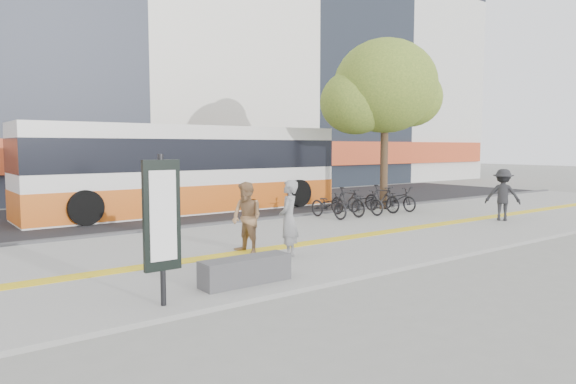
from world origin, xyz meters
TOP-DOWN VIEW (x-y plane):
  - ground at (0.00, 0.00)m, footprint 120.00×120.00m
  - sidewalk at (0.00, 1.50)m, footprint 40.00×7.00m
  - tactile_strip at (0.00, 1.00)m, footprint 40.00×0.45m
  - street at (0.00, 9.00)m, footprint 40.00×8.00m
  - curb at (0.00, 5.00)m, footprint 40.00×0.25m
  - bench at (-2.60, -1.20)m, footprint 1.60×0.45m
  - signboard at (-4.20, -1.51)m, footprint 0.55×0.10m
  - street_tree at (7.18, 4.82)m, footprint 4.40×3.80m
  - bus at (1.19, 8.50)m, footprint 11.49×2.72m
  - bicycle_row at (5.52, 4.00)m, footprint 3.94×1.66m
  - seated_woman at (-0.80, -0.02)m, footprint 0.70×0.68m
  - pedestrian_tan at (-1.22, 0.92)m, footprint 0.70×0.84m
  - pedestrian_dark at (7.87, 0.34)m, footprint 1.06×1.20m

SIDE VIEW (x-z plane):
  - ground at x=0.00m, z-range 0.00..0.00m
  - street at x=0.00m, z-range 0.00..0.06m
  - sidewalk at x=0.00m, z-range 0.00..0.08m
  - curb at x=0.00m, z-range 0.00..0.14m
  - tactile_strip at x=0.00m, z-range 0.08..0.09m
  - bench at x=-2.60m, z-range 0.08..0.53m
  - bicycle_row at x=5.52m, z-range 0.05..1.01m
  - pedestrian_tan at x=-1.22m, z-range 0.08..1.63m
  - pedestrian_dark at x=7.87m, z-range 0.08..1.69m
  - seated_woman at x=-0.80m, z-range 0.08..1.70m
  - signboard at x=-4.20m, z-range 0.27..2.47m
  - bus at x=1.19m, z-range -0.03..3.03m
  - street_tree at x=7.18m, z-range 1.36..7.67m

